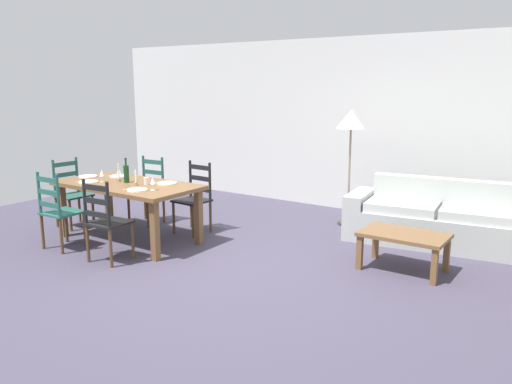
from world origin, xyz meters
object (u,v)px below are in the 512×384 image
Objects in this scene: dining_chair_near_right at (106,221)px; wine_glass_far_left at (119,171)px; dining_table at (128,190)px; dining_chair_far_left at (148,191)px; coffee_cup_primary at (147,181)px; dining_chair_near_left at (58,211)px; standing_lamp at (351,126)px; coffee_table at (404,239)px; dining_chair_far_right at (194,198)px; wine_glass_near_left at (102,174)px; wine_glass_near_right at (153,181)px; wine_bottle at (126,173)px; couch at (440,221)px; dining_chair_head_west at (72,193)px.

dining_chair_near_right reaches higher than wine_glass_far_left.
dining_table is 1.98× the size of dining_chair_far_left.
dining_chair_near_right is at bearing -78.62° from coffee_cup_primary.
standing_lamp is (2.42, 3.04, 0.93)m from dining_chair_near_left.
dining_chair_far_right is at bearing -176.99° from coffee_table.
dining_chair_far_left is 1.00× the size of dining_chair_far_right.
dining_chair_near_left reaches higher than wine_glass_near_left.
wine_glass_near_right is at bearing 30.82° from dining_chair_near_left.
wine_bottle is 1.96× the size of wine_glass_near_left.
wine_glass_near_right is 3.60m from couch.
dining_chair_far_left is 1.40m from wine_glass_near_right.
couch is (3.77, 1.37, -0.19)m from dining_chair_far_left.
standing_lamp reaches higher than dining_chair_head_west.
dining_chair_far_left is 3.04× the size of wine_bottle.
dining_chair_near_left is 4.73m from couch.
coffee_table is (3.29, 0.90, -0.31)m from dining_table.
standing_lamp reaches higher than wine_glass_near_left.
wine_glass_near_left is 1.00× the size of wine_glass_near_right.
dining_table is at bearing 60.43° from dining_chair_near_left.
dining_chair_near_right is 1.70m from dining_chair_far_left.
coffee_cup_primary is at bearing -105.24° from dining_chair_far_right.
dining_chair_far_right is 0.41× the size of couch.
couch is (3.65, 1.99, -0.57)m from wine_glass_far_left.
dining_chair_near_left is at bearing -98.16° from wine_glass_near_left.
standing_lamp is at bearing 47.96° from wine_bottle.
wine_bottle reaches higher than dining_chair_head_west.
wine_glass_near_right is 0.39m from coffee_cup_primary.
dining_chair_far_right reaches higher than dining_table.
dining_chair_near_right reaches higher than couch.
standing_lamp is (1.74, 2.23, 0.62)m from coffee_cup_primary.
couch is at bearing 31.63° from wine_bottle.
wine_glass_near_right is at bearing -14.18° from wine_bottle.
wine_glass_near_right is at bearing -158.97° from coffee_table.
couch is (3.77, 2.85, -0.19)m from dining_chair_near_left.
dining_chair_near_right is 4.08m from couch.
wine_glass_near_left is at bearing 179.66° from wine_glass_near_right.
coffee_cup_primary is at bearing 147.50° from wine_glass_near_right.
dining_table is 1.21m from dining_chair_head_west.
dining_chair_near_right reaches higher than coffee_cup_primary.
wine_glass_far_left is (-0.30, 0.13, 0.20)m from dining_table.
wine_glass_near_left reaches higher than couch.
wine_glass_far_left is at bearing 174.59° from coffee_cup_primary.
wine_glass_far_left is 3.71m from coffee_table.
wine_bottle is at bearing -132.04° from standing_lamp.
wine_bottle is (-0.04, 0.03, 0.20)m from dining_table.
dining_chair_far_left is at bearing 135.67° from coffee_cup_primary.
dining_chair_far_right is at bearing 24.10° from dining_chair_head_west.
coffee_table is at bearing 12.21° from wine_glass_far_left.
wine_glass_near_left is at bearing -161.47° from coffee_cup_primary.
dining_chair_head_west is (-1.19, 0.02, -0.19)m from dining_table.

